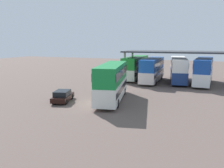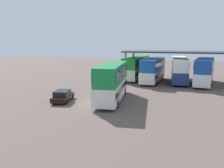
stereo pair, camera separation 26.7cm
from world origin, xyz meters
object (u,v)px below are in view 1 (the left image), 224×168
Objects in this scene: double_decker_near_canopy at (136,67)px; double_decker_far_right at (178,69)px; double_decker_main at (112,81)px; double_decker_end_of_row at (204,70)px; double_decker_mid_row at (152,69)px; parked_hatchback at (63,96)px.

double_decker_near_canopy is 0.96× the size of double_decker_far_right.
double_decker_end_of_row is at bearing -44.88° from double_decker_main.
double_decker_far_right reaches higher than double_decker_near_canopy.
double_decker_far_right reaches higher than double_decker_mid_row.
double_decker_end_of_row is at bearing -99.57° from double_decker_near_canopy.
double_decker_main is 6.13m from parked_hatchback.
parked_hatchback is 0.40× the size of double_decker_end_of_row.
parked_hatchback is at bearing 143.14° from double_decker_end_of_row.
double_decker_far_right reaches higher than parked_hatchback.
double_decker_main is at bearing 172.37° from double_decker_mid_row.
parked_hatchback is 20.51m from double_decker_near_canopy.
double_decker_mid_row reaches higher than parked_hatchback.
double_decker_far_right is at bearing -45.03° from parked_hatchback.
double_decker_mid_row is at bearing 96.18° from double_decker_end_of_row.
double_decker_end_of_row reaches higher than double_decker_mid_row.
parked_hatchback is 24.00m from double_decker_end_of_row.
double_decker_main is at bearing -174.52° from double_decker_near_canopy.
double_decker_near_canopy is 7.98m from double_decker_far_right.
double_decker_end_of_row is at bearing -55.24° from parked_hatchback.
double_decker_main is 0.95× the size of double_decker_near_canopy.
double_decker_mid_row is (3.70, -2.27, -0.05)m from double_decker_near_canopy.
parked_hatchback is 0.36× the size of double_decker_far_right.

